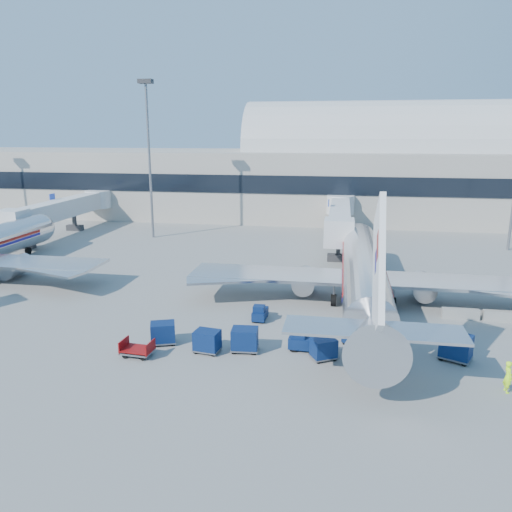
% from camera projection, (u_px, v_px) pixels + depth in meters
% --- Properties ---
extents(ground, '(260.00, 260.00, 0.00)m').
position_uv_depth(ground, '(246.00, 314.00, 43.08)').
color(ground, gray).
rests_on(ground, ground).
extents(terminal, '(170.00, 28.15, 21.00)m').
position_uv_depth(terminal, '(231.00, 174.00, 97.08)').
color(terminal, '#B2AA9E').
rests_on(terminal, ground).
extents(airliner_main, '(32.00, 37.26, 12.07)m').
position_uv_depth(airliner_main, '(364.00, 273.00, 45.05)').
color(airliner_main, silver).
rests_on(airliner_main, ground).
extents(jetbridge_near, '(4.40, 27.50, 6.25)m').
position_uv_depth(jetbridge_near, '(340.00, 216.00, 70.38)').
color(jetbridge_near, silver).
rests_on(jetbridge_near, ground).
extents(jetbridge_mid, '(4.40, 27.50, 6.25)m').
position_uv_depth(jetbridge_mid, '(66.00, 208.00, 77.29)').
color(jetbridge_mid, silver).
rests_on(jetbridge_mid, ground).
extents(mast_west, '(2.00, 1.20, 22.60)m').
position_uv_depth(mast_west, '(148.00, 136.00, 71.55)').
color(mast_west, slate).
rests_on(mast_west, ground).
extents(barrier_near, '(3.00, 0.55, 0.90)m').
position_uv_depth(barrier_near, '(460.00, 314.00, 41.93)').
color(barrier_near, '#9E9E96').
rests_on(barrier_near, ground).
extents(barrier_mid, '(3.00, 0.55, 0.90)m').
position_uv_depth(barrier_mid, '(502.00, 316.00, 41.38)').
color(barrier_mid, '#9E9E96').
rests_on(barrier_mid, ground).
extents(tug_lead, '(2.53, 1.37, 1.61)m').
position_uv_depth(tug_lead, '(305.00, 341.00, 35.82)').
color(tug_lead, '#091D49').
rests_on(tug_lead, ground).
extents(tug_right, '(2.35, 2.36, 1.45)m').
position_uv_depth(tug_right, '(357.00, 338.00, 36.39)').
color(tug_right, '#091D49').
rests_on(tug_right, ground).
extents(tug_left, '(1.14, 2.17, 1.39)m').
position_uv_depth(tug_left, '(260.00, 313.00, 41.66)').
color(tug_left, '#091D49').
rests_on(tug_left, ground).
extents(cart_train_a, '(2.04, 1.61, 1.71)m').
position_uv_depth(cart_train_a, '(245.00, 339.00, 35.60)').
color(cart_train_a, '#091D49').
rests_on(cart_train_a, ground).
extents(cart_train_b, '(2.01, 1.65, 1.61)m').
position_uv_depth(cart_train_b, '(207.00, 341.00, 35.46)').
color(cart_train_b, '#091D49').
rests_on(cart_train_b, ground).
extents(cart_train_c, '(2.23, 1.97, 1.64)m').
position_uv_depth(cart_train_c, '(163.00, 333.00, 36.87)').
color(cart_train_c, '#091D49').
rests_on(cart_train_c, ground).
extents(cart_solo_near, '(2.11, 1.95, 1.49)m').
position_uv_depth(cart_solo_near, '(324.00, 348.00, 34.36)').
color(cart_solo_near, '#091D49').
rests_on(cart_solo_near, ground).
extents(cart_solo_far, '(2.56, 2.33, 1.83)m').
position_uv_depth(cart_solo_far, '(456.00, 347.00, 34.19)').
color(cart_solo_far, '#091D49').
rests_on(cart_solo_far, ground).
extents(cart_open_red, '(2.25, 1.67, 0.57)m').
position_uv_depth(cart_open_red, '(138.00, 351.00, 34.93)').
color(cart_open_red, slate).
rests_on(cart_open_red, ground).
extents(ramp_worker, '(0.55, 0.78, 2.00)m').
position_uv_depth(ramp_worker, '(508.00, 377.00, 29.94)').
color(ramp_worker, '#B2FF1A').
rests_on(ramp_worker, ground).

